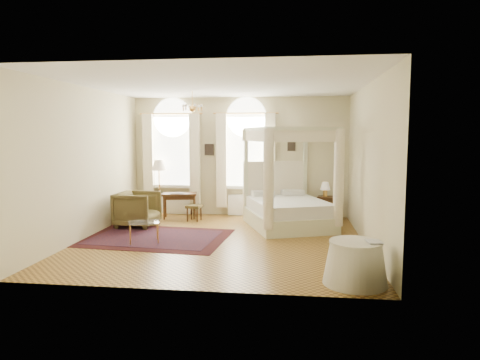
{
  "coord_description": "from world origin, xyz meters",
  "views": [
    {
      "loc": [
        1.51,
        -8.88,
        2.25
      ],
      "look_at": [
        0.35,
        0.4,
        1.27
      ],
      "focal_mm": 32.0,
      "sensor_mm": 36.0,
      "label": 1
    }
  ],
  "objects_px": {
    "nightstand": "(326,208)",
    "canopy_bed": "(289,205)",
    "floor_lamp": "(159,168)",
    "stool": "(194,208)",
    "armchair": "(137,209)",
    "side_table": "(355,263)",
    "coffee_table": "(144,224)",
    "writing_desk": "(180,197)"
  },
  "relations": [
    {
      "from": "nightstand",
      "to": "canopy_bed",
      "type": "bearing_deg",
      "value": -130.27
    },
    {
      "from": "floor_lamp",
      "to": "stool",
      "type": "bearing_deg",
      "value": -30.75
    },
    {
      "from": "armchair",
      "to": "side_table",
      "type": "height_order",
      "value": "armchair"
    },
    {
      "from": "nightstand",
      "to": "stool",
      "type": "xyz_separation_m",
      "value": [
        -3.46,
        -0.69,
        0.05
      ]
    },
    {
      "from": "stool",
      "to": "floor_lamp",
      "type": "height_order",
      "value": "floor_lamp"
    },
    {
      "from": "floor_lamp",
      "to": "coffee_table",
      "type": "bearing_deg",
      "value": -78.22
    },
    {
      "from": "writing_desk",
      "to": "side_table",
      "type": "distance_m",
      "value": 6.2
    },
    {
      "from": "writing_desk",
      "to": "side_table",
      "type": "height_order",
      "value": "writing_desk"
    },
    {
      "from": "stool",
      "to": "writing_desk",
      "type": "bearing_deg",
      "value": 146.75
    },
    {
      "from": "nightstand",
      "to": "armchair",
      "type": "xyz_separation_m",
      "value": [
        -4.69,
        -1.57,
        0.13
      ]
    },
    {
      "from": "writing_desk",
      "to": "coffee_table",
      "type": "xyz_separation_m",
      "value": [
        -0.04,
        -2.69,
        -0.19
      ]
    },
    {
      "from": "nightstand",
      "to": "coffee_table",
      "type": "distance_m",
      "value": 5.03
    },
    {
      "from": "stool",
      "to": "armchair",
      "type": "bearing_deg",
      "value": -144.37
    },
    {
      "from": "coffee_table",
      "to": "floor_lamp",
      "type": "relative_size",
      "value": 0.49
    },
    {
      "from": "stool",
      "to": "side_table",
      "type": "xyz_separation_m",
      "value": [
        3.53,
        -4.41,
        -0.03
      ]
    },
    {
      "from": "writing_desk",
      "to": "armchair",
      "type": "relative_size",
      "value": 1.03
    },
    {
      "from": "writing_desk",
      "to": "stool",
      "type": "height_order",
      "value": "writing_desk"
    },
    {
      "from": "canopy_bed",
      "to": "stool",
      "type": "xyz_separation_m",
      "value": [
        -2.48,
        0.47,
        -0.2
      ]
    },
    {
      "from": "nightstand",
      "to": "side_table",
      "type": "bearing_deg",
      "value": -89.19
    },
    {
      "from": "armchair",
      "to": "writing_desk",
      "type": "bearing_deg",
      "value": -29.2
    },
    {
      "from": "canopy_bed",
      "to": "coffee_table",
      "type": "xyz_separation_m",
      "value": [
        -3.0,
        -1.91,
        -0.16
      ]
    },
    {
      "from": "armchair",
      "to": "floor_lamp",
      "type": "height_order",
      "value": "floor_lamp"
    },
    {
      "from": "nightstand",
      "to": "writing_desk",
      "type": "relative_size",
      "value": 0.62
    },
    {
      "from": "stool",
      "to": "floor_lamp",
      "type": "distance_m",
      "value": 1.67
    },
    {
      "from": "nightstand",
      "to": "armchair",
      "type": "distance_m",
      "value": 4.94
    },
    {
      "from": "writing_desk",
      "to": "coffee_table",
      "type": "distance_m",
      "value": 2.7
    },
    {
      "from": "coffee_table",
      "to": "floor_lamp",
      "type": "bearing_deg",
      "value": 101.78
    },
    {
      "from": "armchair",
      "to": "coffee_table",
      "type": "height_order",
      "value": "armchair"
    },
    {
      "from": "armchair",
      "to": "floor_lamp",
      "type": "bearing_deg",
      "value": 0.64
    },
    {
      "from": "canopy_bed",
      "to": "armchair",
      "type": "height_order",
      "value": "canopy_bed"
    },
    {
      "from": "nightstand",
      "to": "floor_lamp",
      "type": "bearing_deg",
      "value": 180.0
    },
    {
      "from": "side_table",
      "to": "stool",
      "type": "bearing_deg",
      "value": 128.71
    },
    {
      "from": "nightstand",
      "to": "armchair",
      "type": "bearing_deg",
      "value": -161.5
    },
    {
      "from": "canopy_bed",
      "to": "writing_desk",
      "type": "distance_m",
      "value": 3.06
    },
    {
      "from": "canopy_bed",
      "to": "coffee_table",
      "type": "relative_size",
      "value": 3.53
    },
    {
      "from": "canopy_bed",
      "to": "armchair",
      "type": "xyz_separation_m",
      "value": [
        -3.7,
        -0.41,
        -0.12
      ]
    },
    {
      "from": "coffee_table",
      "to": "floor_lamp",
      "type": "height_order",
      "value": "floor_lamp"
    },
    {
      "from": "stool",
      "to": "coffee_table",
      "type": "xyz_separation_m",
      "value": [
        -0.52,
        -2.38,
        0.05
      ]
    },
    {
      "from": "canopy_bed",
      "to": "floor_lamp",
      "type": "xyz_separation_m",
      "value": [
        -3.64,
        1.16,
        0.78
      ]
    },
    {
      "from": "nightstand",
      "to": "side_table",
      "type": "distance_m",
      "value": 5.1
    },
    {
      "from": "stool",
      "to": "side_table",
      "type": "bearing_deg",
      "value": -51.29
    },
    {
      "from": "canopy_bed",
      "to": "writing_desk",
      "type": "height_order",
      "value": "canopy_bed"
    }
  ]
}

